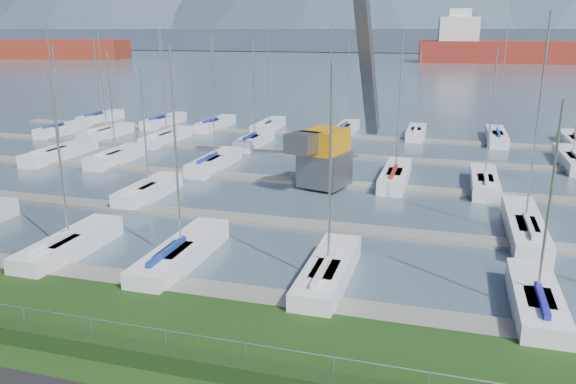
% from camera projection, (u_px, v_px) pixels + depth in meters
% --- Properties ---
extents(water, '(800.00, 540.00, 0.20)m').
position_uv_depth(water, '(437.00, 57.00, 259.71)').
color(water, '#485B6A').
extents(hedge, '(80.00, 0.70, 0.70)m').
position_uv_depth(hedge, '(187.00, 363.00, 19.21)').
color(hedge, '#1A3212').
rests_on(hedge, grass).
extents(fence, '(80.00, 0.04, 0.04)m').
position_uv_depth(fence, '(191.00, 335.00, 19.34)').
color(fence, '#9B9EA3').
rests_on(fence, grass).
extents(foothill, '(900.00, 80.00, 12.00)m').
position_uv_depth(foothill, '(442.00, 40.00, 322.53)').
color(foothill, '#3C4758').
rests_on(foothill, water).
extents(docks, '(90.00, 41.60, 0.25)m').
position_uv_depth(docks, '(338.00, 184.00, 43.73)').
color(docks, gray).
rests_on(docks, water).
extents(crane, '(5.30, 13.46, 22.35)m').
position_uv_depth(crane, '(335.00, 112.00, 42.43)').
color(crane, '#5C5F64').
rests_on(crane, water).
extents(cargo_ship_west, '(95.88, 34.13, 21.50)m').
position_uv_depth(cargo_ship_west, '(7.00, 49.00, 239.76)').
color(cargo_ship_west, maroon).
rests_on(cargo_ship_west, water).
extents(cargo_ship_mid, '(92.76, 24.47, 21.50)m').
position_uv_depth(cargo_ship_mid, '(535.00, 52.00, 205.08)').
color(cargo_ship_mid, maroon).
rests_on(cargo_ship_mid, water).
extents(sailboat_fleet, '(75.06, 49.84, 12.86)m').
position_uv_depth(sailboat_fleet, '(332.00, 105.00, 45.95)').
color(sailboat_fleet, white).
rests_on(sailboat_fleet, water).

